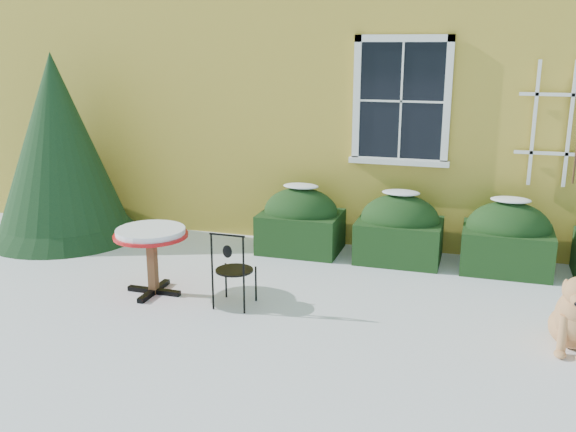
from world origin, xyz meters
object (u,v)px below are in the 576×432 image
(bistro_table, at_px, (151,240))
(patio_chair_far, at_px, (39,211))
(evergreen_shrub, at_px, (60,165))
(patio_chair_near, at_px, (233,269))

(bistro_table, distance_m, patio_chair_far, 2.61)
(evergreen_shrub, height_order, patio_chair_near, evergreen_shrub)
(evergreen_shrub, distance_m, patio_chair_near, 3.70)
(evergreen_shrub, distance_m, bistro_table, 2.79)
(patio_chair_near, bearing_deg, evergreen_shrub, -26.69)
(evergreen_shrub, xyz_separation_m, bistro_table, (2.27, -1.58, -0.42))
(bistro_table, height_order, patio_chair_near, patio_chair_near)
(evergreen_shrub, height_order, bistro_table, evergreen_shrub)
(evergreen_shrub, xyz_separation_m, patio_chair_near, (3.25, -1.66, -0.62))
(patio_chair_near, xyz_separation_m, patio_chair_far, (-3.32, 1.23, 0.06))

